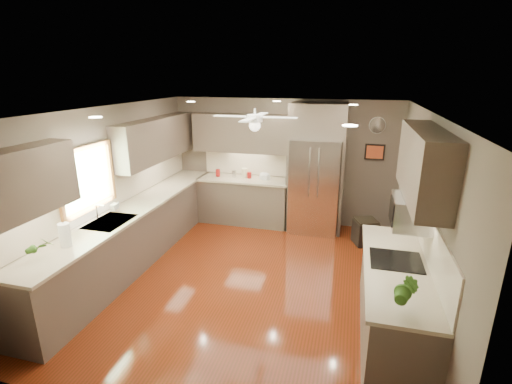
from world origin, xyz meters
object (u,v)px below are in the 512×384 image
at_px(potted_plant_right, 407,291).
at_px(bowl, 265,178).
at_px(canister_c, 245,173).
at_px(refrigerator, 316,171).
at_px(stool, 365,232).
at_px(canister_b, 234,174).
at_px(canister_d, 249,175).
at_px(canister_a, 218,173).
at_px(potted_plant_left, 41,246).
at_px(paper_towel, 65,235).
at_px(soap_bottle, 116,206).
at_px(microwave, 411,212).

xyz_separation_m(potted_plant_right, bowl, (-2.20, 3.82, -0.15)).
xyz_separation_m(canister_c, refrigerator, (1.43, -0.09, 0.16)).
xyz_separation_m(refrigerator, stool, (0.98, -0.45, -0.95)).
bearing_deg(refrigerator, canister_b, 177.10).
xyz_separation_m(canister_d, stool, (2.31, -0.52, -0.76)).
bearing_deg(refrigerator, potted_plant_right, -72.42).
relative_size(canister_a, potted_plant_left, 0.44).
bearing_deg(potted_plant_right, canister_c, 124.18).
distance_m(refrigerator, paper_towel, 4.38).
bearing_deg(canister_b, soap_bottle, -115.22).
bearing_deg(paper_towel, refrigerator, 52.77).
relative_size(canister_a, canister_d, 1.12).
distance_m(canister_a, stool, 3.10).
xyz_separation_m(canister_b, canister_d, (0.33, -0.01, -0.01)).
bearing_deg(bowl, canister_b, 175.44).
height_order(canister_c, potted_plant_left, potted_plant_left).
distance_m(canister_a, canister_d, 0.66).
bearing_deg(refrigerator, stool, -24.48).
bearing_deg(stool, canister_c, 167.45).
relative_size(potted_plant_right, stool, 0.72).
xyz_separation_m(potted_plant_left, stool, (3.64, 3.39, -0.86)).
height_order(potted_plant_left, paper_towel, potted_plant_left).
relative_size(canister_a, bowl, 0.60).
relative_size(potted_plant_left, refrigerator, 0.13).
distance_m(canister_a, potted_plant_right, 4.97).
distance_m(canister_a, potted_plant_left, 3.92).
bearing_deg(stool, microwave, -81.26).
bearing_deg(paper_towel, canister_a, 79.33).
relative_size(canister_c, refrigerator, 0.08).
bearing_deg(canister_b, bowl, -4.56).
distance_m(canister_d, paper_towel, 3.80).
height_order(potted_plant_left, refrigerator, refrigerator).
bearing_deg(stool, refrigerator, 155.52).
height_order(potted_plant_right, refrigerator, refrigerator).
xyz_separation_m(canister_b, potted_plant_left, (-1.01, -3.92, 0.09)).
distance_m(potted_plant_left, microwave, 4.17).
height_order(soap_bottle, microwave, microwave).
bearing_deg(paper_towel, canister_c, 71.23).
height_order(canister_c, refrigerator, refrigerator).
xyz_separation_m(potted_plant_left, paper_towel, (0.02, 0.35, -0.02)).
bearing_deg(canister_b, microwave, -43.13).
height_order(potted_plant_left, microwave, microwave).
relative_size(canister_a, paper_towel, 0.42).
bearing_deg(microwave, canister_b, 136.87).
xyz_separation_m(potted_plant_left, refrigerator, (2.67, 3.83, 0.09)).
relative_size(canister_c, microwave, 0.36).
bearing_deg(soap_bottle, refrigerator, 39.58).
height_order(bowl, refrigerator, refrigerator).
bearing_deg(soap_bottle, potted_plant_right, -20.55).
relative_size(canister_c, potted_plant_right, 0.57).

